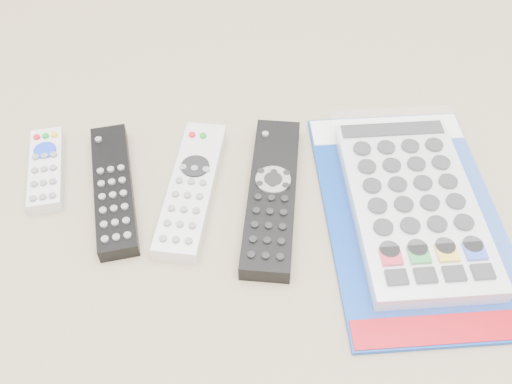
{
  "coord_description": "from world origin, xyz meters",
  "views": [
    {
      "loc": [
        0.03,
        -0.48,
        0.56
      ],
      "look_at": [
        0.05,
        -0.02,
        0.01
      ],
      "focal_mm": 40.0,
      "sensor_mm": 36.0,
      "label": 1
    }
  ],
  "objects_px": {
    "remote_small_grey": "(46,169)",
    "remote_silver_dvd": "(192,188)",
    "remote_large_black": "(272,194)",
    "remote_slim_black": "(114,188)",
    "jumbo_remote_packaged": "(413,203)"
  },
  "relations": [
    {
      "from": "remote_small_grey",
      "to": "remote_silver_dvd",
      "type": "distance_m",
      "value": 0.19
    },
    {
      "from": "remote_silver_dvd",
      "to": "remote_large_black",
      "type": "height_order",
      "value": "remote_large_black"
    },
    {
      "from": "remote_slim_black",
      "to": "remote_small_grey",
      "type": "bearing_deg",
      "value": 147.22
    },
    {
      "from": "remote_slim_black",
      "to": "remote_silver_dvd",
      "type": "relative_size",
      "value": 0.97
    },
    {
      "from": "remote_large_black",
      "to": "jumbo_remote_packaged",
      "type": "distance_m",
      "value": 0.17
    },
    {
      "from": "remote_small_grey",
      "to": "remote_large_black",
      "type": "relative_size",
      "value": 0.57
    },
    {
      "from": "remote_small_grey",
      "to": "jumbo_remote_packaged",
      "type": "xyz_separation_m",
      "value": [
        0.46,
        -0.08,
        0.01
      ]
    },
    {
      "from": "remote_slim_black",
      "to": "jumbo_remote_packaged",
      "type": "relative_size",
      "value": 0.6
    },
    {
      "from": "remote_small_grey",
      "to": "remote_slim_black",
      "type": "height_order",
      "value": "remote_slim_black"
    },
    {
      "from": "remote_small_grey",
      "to": "remote_silver_dvd",
      "type": "relative_size",
      "value": 0.64
    },
    {
      "from": "remote_silver_dvd",
      "to": "remote_large_black",
      "type": "bearing_deg",
      "value": 0.66
    },
    {
      "from": "remote_slim_black",
      "to": "remote_silver_dvd",
      "type": "distance_m",
      "value": 0.1
    },
    {
      "from": "remote_small_grey",
      "to": "jumbo_remote_packaged",
      "type": "distance_m",
      "value": 0.47
    },
    {
      "from": "remote_small_grey",
      "to": "remote_large_black",
      "type": "height_order",
      "value": "remote_large_black"
    },
    {
      "from": "remote_slim_black",
      "to": "jumbo_remote_packaged",
      "type": "height_order",
      "value": "jumbo_remote_packaged"
    }
  ]
}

